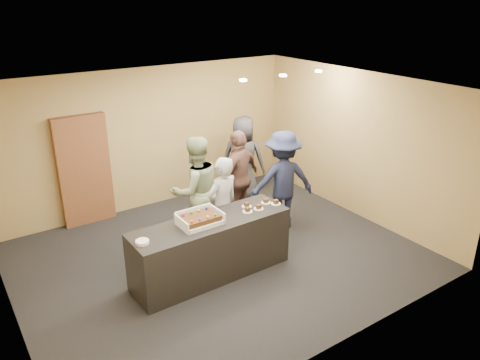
{
  "coord_description": "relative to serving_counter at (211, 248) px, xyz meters",
  "views": [
    {
      "loc": [
        -3.38,
        -5.56,
        3.96
      ],
      "look_at": [
        0.4,
        0.0,
        1.24
      ],
      "focal_mm": 35.0,
      "sensor_mm": 36.0,
      "label": 1
    }
  ],
  "objects": [
    {
      "name": "slice_c",
      "position": [
        0.81,
        -0.07,
        0.47
      ],
      "size": [
        0.15,
        0.15,
        0.07
      ],
      "color": "white",
      "rests_on": "serving_counter"
    },
    {
      "name": "sheet_cake",
      "position": [
        -0.17,
        -0.0,
        0.55
      ],
      "size": [
        0.51,
        0.35,
        0.11
      ],
      "color": "#3F250E",
      "rests_on": "cake_box"
    },
    {
      "name": "serving_counter",
      "position": [
        0.0,
        0.0,
        0.0
      ],
      "size": [
        2.41,
        0.73,
        0.9
      ],
      "primitive_type": "cube",
      "rotation": [
        0.0,
        0.0,
        0.01
      ],
      "color": "black",
      "rests_on": "floor"
    },
    {
      "name": "slice_e",
      "position": [
        1.13,
        -0.07,
        0.47
      ],
      "size": [
        0.15,
        0.15,
        0.07
      ],
      "color": "white",
      "rests_on": "serving_counter"
    },
    {
      "name": "person_dark_suit",
      "position": [
        1.9,
        1.93,
        0.43
      ],
      "size": [
        1.01,
        1.0,
        1.76
      ],
      "primitive_type": "imported",
      "rotation": [
        0.0,
        0.0,
        2.4
      ],
      "color": "#2B2B30",
      "rests_on": "floor"
    },
    {
      "name": "room",
      "position": [
        0.36,
        0.36,
        0.9
      ],
      "size": [
        6.04,
        6.0,
        2.7
      ],
      "color": "black",
      "rests_on": "ground"
    },
    {
      "name": "plate_stack",
      "position": [
        -1.07,
        -0.06,
        0.47
      ],
      "size": [
        0.18,
        0.18,
        0.04
      ],
      "primitive_type": "cylinder",
      "color": "white",
      "rests_on": "serving_counter"
    },
    {
      "name": "person_brown_extra",
      "position": [
        1.31,
        1.19,
        0.43
      ],
      "size": [
        1.11,
        0.76,
        1.75
      ],
      "primitive_type": "imported",
      "rotation": [
        0.0,
        0.0,
        3.5
      ],
      "color": "brown",
      "rests_on": "floor"
    },
    {
      "name": "person_navy_man",
      "position": [
        1.86,
        0.66,
        0.44
      ],
      "size": [
        1.3,
        1.0,
        1.78
      ],
      "primitive_type": "imported",
      "rotation": [
        0.0,
        0.0,
        2.8
      ],
      "color": "#191E38",
      "rests_on": "floor"
    },
    {
      "name": "slice_a",
      "position": [
        0.61,
        -0.05,
        0.47
      ],
      "size": [
        0.15,
        0.15,
        0.07
      ],
      "color": "white",
      "rests_on": "serving_counter"
    },
    {
      "name": "cake_box",
      "position": [
        -0.17,
        0.02,
        0.49
      ],
      "size": [
        0.6,
        0.42,
        0.18
      ],
      "color": "white",
      "rests_on": "serving_counter"
    },
    {
      "name": "slice_d",
      "position": [
        1.03,
        0.05,
        0.47
      ],
      "size": [
        0.15,
        0.15,
        0.07
      ],
      "color": "white",
      "rests_on": "serving_counter"
    },
    {
      "name": "storage_cabinet",
      "position": [
        -0.95,
        2.77,
        0.55
      ],
      "size": [
        0.91,
        0.15,
        2.0
      ],
      "primitive_type": "cube",
      "color": "brown",
      "rests_on": "floor"
    },
    {
      "name": "slice_b",
      "position": [
        0.7,
        0.1,
        0.47
      ],
      "size": [
        0.15,
        0.15,
        0.07
      ],
      "color": "white",
      "rests_on": "serving_counter"
    },
    {
      "name": "ceiling_spotlights",
      "position": [
        1.96,
        0.86,
        2.22
      ],
      "size": [
        1.72,
        0.12,
        0.03
      ],
      "color": "#FFEAC6",
      "rests_on": "ceiling"
    },
    {
      "name": "person_sage_man",
      "position": [
        0.34,
        1.04,
        0.47
      ],
      "size": [
        0.92,
        0.73,
        1.84
      ],
      "primitive_type": "imported",
      "rotation": [
        0.0,
        0.0,
        3.1
      ],
      "color": "gray",
      "rests_on": "floor"
    },
    {
      "name": "person_server_grey",
      "position": [
        0.48,
        0.45,
        0.37
      ],
      "size": [
        0.66,
        0.49,
        1.64
      ],
      "primitive_type": "imported",
      "rotation": [
        0.0,
        0.0,
        3.32
      ],
      "color": "#95959A",
      "rests_on": "floor"
    }
  ]
}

